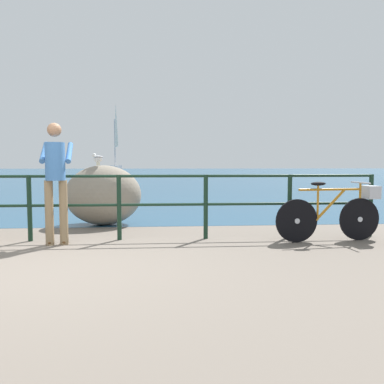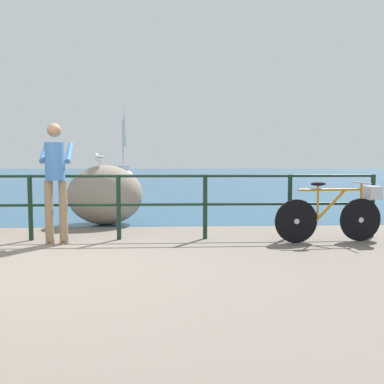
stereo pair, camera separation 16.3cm
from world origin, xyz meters
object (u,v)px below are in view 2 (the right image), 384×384
Objects in this scene: bicycle at (338,212)px; seagull at (100,158)px; sailboat at (124,170)px; person_at_railing at (56,177)px; breakwater_boulder_main at (105,195)px.

seagull reaches higher than bicycle.
sailboat reaches higher than bicycle.
bicycle is at bearing 178.93° from sailboat.
seagull is (0.32, 1.74, 0.31)m from person_at_railing.
person_at_railing is at bearing 124.76° from seagull.
seagull is 24.73m from sailboat.
seagull is (-3.93, 1.80, 0.84)m from bicycle.
bicycle is at bearing -99.37° from person_at_railing.
sailboat is (-2.74, 24.57, -0.59)m from seagull.
breakwater_boulder_main is at bearing 148.86° from bicycle.
bicycle is at bearing -25.81° from breakwater_boulder_main.
sailboat is (-6.67, 26.37, 0.24)m from bicycle.
bicycle is 1.16× the size of breakwater_boulder_main.
person_at_railing is at bearing 173.90° from bicycle.
sailboat is (-2.42, 26.31, -0.28)m from person_at_railing.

